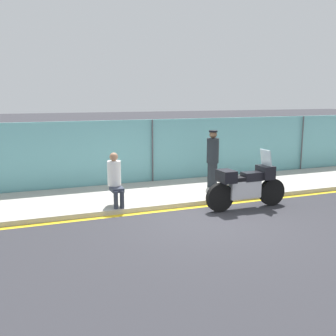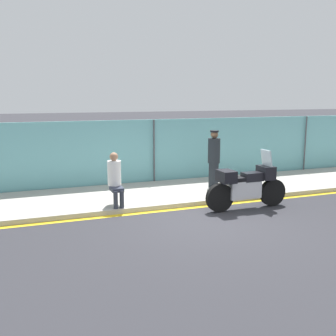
{
  "view_description": "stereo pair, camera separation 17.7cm",
  "coord_description": "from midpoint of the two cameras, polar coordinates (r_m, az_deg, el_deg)",
  "views": [
    {
      "loc": [
        -4.04,
        -7.97,
        2.87
      ],
      "look_at": [
        -0.51,
        1.17,
        1.05
      ],
      "focal_mm": 42.0,
      "sensor_mm": 36.0,
      "label": 1
    },
    {
      "loc": [
        -3.87,
        -8.03,
        2.87
      ],
      "look_at": [
        -0.51,
        1.17,
        1.05
      ],
      "focal_mm": 42.0,
      "sensor_mm": 36.0,
      "label": 2
    }
  ],
  "objects": [
    {
      "name": "sidewalk",
      "position": [
        11.53,
        -0.42,
        -3.59
      ],
      "size": [
        43.97,
        2.79,
        0.12
      ],
      "color": "#ADA89E",
      "rests_on": "ground_plane"
    },
    {
      "name": "motorcycle",
      "position": [
        10.21,
        10.79,
        -2.49
      ],
      "size": [
        2.28,
        0.51,
        1.5
      ],
      "rotation": [
        0.0,
        0.0,
        0.01
      ],
      "color": "black",
      "rests_on": "ground_plane"
    },
    {
      "name": "person_seated_on_curb",
      "position": [
        9.98,
        -8.22,
        -1.18
      ],
      "size": [
        0.34,
        0.67,
        1.33
      ],
      "color": "#2D3342",
      "rests_on": "sidewalk"
    },
    {
      "name": "officer_standing",
      "position": [
        11.88,
        6.08,
        1.42
      ],
      "size": [
        0.36,
        0.36,
        1.72
      ],
      "color": "#1E2328",
      "rests_on": "sidewalk"
    },
    {
      "name": "storefront_fence",
      "position": [
        12.72,
        -2.8,
        2.29
      ],
      "size": [
        41.78,
        0.17,
        2.11
      ],
      "color": "#6BB2B7",
      "rests_on": "ground_plane"
    },
    {
      "name": "ground_plane",
      "position": [
        9.37,
        4.97,
        -7.37
      ],
      "size": [
        120.0,
        120.0,
        0.0
      ],
      "primitive_type": "plane",
      "color": "#2D2D33"
    },
    {
      "name": "curb_paint_stripe",
      "position": [
        10.22,
        2.55,
        -5.8
      ],
      "size": [
        43.97,
        0.18,
        0.01
      ],
      "color": "gold",
      "rests_on": "ground_plane"
    }
  ]
}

